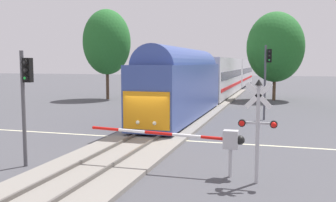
{
  "coord_description": "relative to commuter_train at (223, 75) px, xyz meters",
  "views": [
    {
      "loc": [
        7.04,
        -20.21,
        4.35
      ],
      "look_at": [
        0.54,
        1.99,
        2.0
      ],
      "focal_mm": 40.32,
      "sensor_mm": 36.0,
      "label": 1
    }
  ],
  "objects": [
    {
      "name": "crossing_gate_near",
      "position": [
        4.6,
        -36.07,
        -1.31
      ],
      "size": [
        6.35,
        0.4,
        1.8
      ],
      "color": "#B7B7BC",
      "rests_on": "ground"
    },
    {
      "name": "road_centre_stripe",
      "position": [
        -0.0,
        -30.04,
        -2.72
      ],
      "size": [
        44.0,
        0.2,
        0.01
      ],
      "color": "beige",
      "rests_on": "ground"
    },
    {
      "name": "traffic_signal_far_side",
      "position": [
        6.21,
        -20.83,
        1.07
      ],
      "size": [
        0.53,
        0.38,
        5.67
      ],
      "color": "#4C4C51",
      "rests_on": "ground"
    },
    {
      "name": "elm_centre_background",
      "position": [
        6.61,
        -4.74,
        3.42
      ],
      "size": [
        6.53,
        6.53,
        10.17
      ],
      "color": "brown",
      "rests_on": "ground"
    },
    {
      "name": "commuter_train",
      "position": [
        0.0,
        0.0,
        0.0
      ],
      "size": [
        3.04,
        65.01,
        5.16
      ],
      "color": "#384C93",
      "rests_on": "railway_track"
    },
    {
      "name": "pine_left_background",
      "position": [
        -12.55,
        -9.07,
        4.05
      ],
      "size": [
        5.62,
        5.62,
        10.62
      ],
      "color": "#4C3828",
      "rests_on": "ground"
    },
    {
      "name": "traffic_signal_median",
      "position": [
        -2.97,
        -37.03,
        0.53
      ],
      "size": [
        0.53,
        0.38,
        4.85
      ],
      "color": "#4C4C51",
      "rests_on": "ground"
    },
    {
      "name": "railway_track",
      "position": [
        -0.0,
        -30.04,
        -2.63
      ],
      "size": [
        4.4,
        80.0,
        0.32
      ],
      "color": "gray",
      "rests_on": "ground"
    },
    {
      "name": "ground_plane",
      "position": [
        -0.0,
        -30.04,
        -2.72
      ],
      "size": [
        220.0,
        220.0,
        0.0
      ],
      "primitive_type": "plane",
      "color": "#47474C"
    },
    {
      "name": "crossing_signal_mast",
      "position": [
        6.38,
        -36.61,
        -0.41
      ],
      "size": [
        1.36,
        0.44,
        3.78
      ],
      "color": "#B2B2B7",
      "rests_on": "ground"
    }
  ]
}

